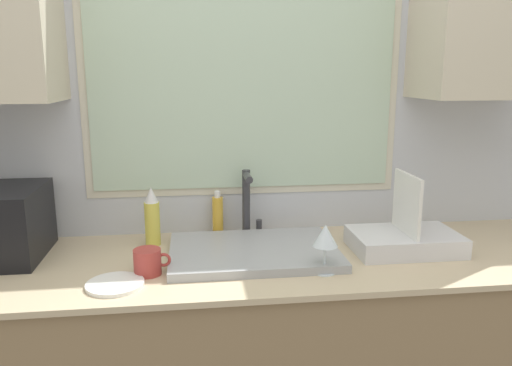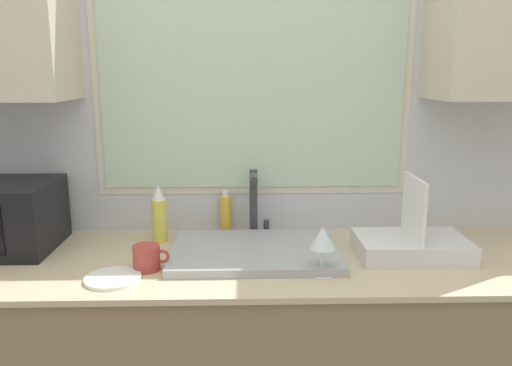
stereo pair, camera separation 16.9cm
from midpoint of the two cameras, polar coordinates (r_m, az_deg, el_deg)
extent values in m
cube|color=#C6B28E|center=(1.81, 2.60, -8.81)|extent=(2.49, 0.67, 0.02)
cube|color=silver|center=(2.06, 2.02, 4.63)|extent=(6.00, 0.06, 2.60)
cube|color=beige|center=(2.01, 2.12, 9.96)|extent=(1.26, 0.01, 0.80)
cube|color=#B2CCB2|center=(2.00, 2.12, 9.96)|extent=(1.20, 0.01, 0.74)
cube|color=#9EA0A5|center=(1.82, 2.65, -7.87)|extent=(0.60, 0.42, 0.03)
cylinder|color=#333338|center=(2.01, 2.20, -2.27)|extent=(0.03, 0.03, 0.27)
cylinder|color=#333338|center=(1.93, 2.34, 0.68)|extent=(0.03, 0.12, 0.03)
cylinder|color=#333338|center=(2.04, 3.58, -5.09)|extent=(0.02, 0.02, 0.06)
cube|color=silver|center=(1.92, 19.78, -6.90)|extent=(0.39, 0.25, 0.07)
cube|color=white|center=(1.87, 20.11, -2.71)|extent=(0.01, 0.22, 0.22)
cylinder|color=#D8CC4C|center=(1.96, -8.57, -4.31)|extent=(0.06, 0.06, 0.17)
cone|color=silver|center=(1.93, -8.68, -1.09)|extent=(0.05, 0.05, 0.06)
cylinder|color=gold|center=(2.04, -1.13, -3.69)|extent=(0.04, 0.04, 0.15)
cylinder|color=white|center=(2.02, -1.14, -1.23)|extent=(0.02, 0.02, 0.03)
cylinder|color=#A53833|center=(1.70, -9.61, -8.48)|extent=(0.09, 0.09, 0.09)
torus|color=#A53833|center=(1.69, -7.83, -8.36)|extent=(0.05, 0.01, 0.05)
cylinder|color=silver|center=(1.68, 10.41, -10.32)|extent=(0.07, 0.07, 0.00)
cylinder|color=silver|center=(1.66, 10.48, -8.85)|extent=(0.01, 0.01, 0.09)
cone|color=silver|center=(1.63, 10.59, -6.20)|extent=(0.08, 0.08, 0.07)
cylinder|color=white|center=(1.66, -13.22, -10.62)|extent=(0.18, 0.18, 0.01)
camera|label=1|loc=(0.08, -87.14, 0.64)|focal=35.00mm
camera|label=2|loc=(0.08, 92.86, -0.64)|focal=35.00mm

